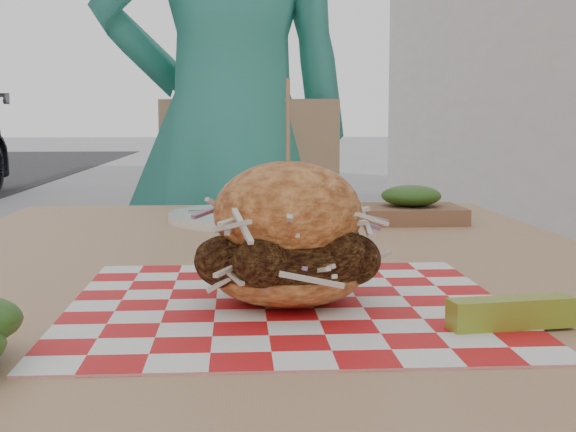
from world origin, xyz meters
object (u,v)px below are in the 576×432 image
object	(u,v)px
patio_chair	(256,276)
sandwich	(288,242)
diner	(230,134)
patio_table	(267,336)

from	to	relation	value
patio_chair	sandwich	bearing A→B (deg)	-83.68
diner	patio_table	size ratio (longest dim) A/B	1.45
diner	sandwich	size ratio (longest dim) A/B	9.40
patio_chair	sandwich	xyz separation A→B (m)	(-0.00, -1.13, 0.25)
patio_chair	patio_table	bearing A→B (deg)	-84.34
patio_table	sandwich	world-z (taller)	sandwich
patio_table	sandwich	xyz separation A→B (m)	(0.01, -0.19, 0.13)
diner	patio_table	distance (m)	1.07
patio_chair	sandwich	distance (m)	1.15
diner	patio_chair	distance (m)	0.34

